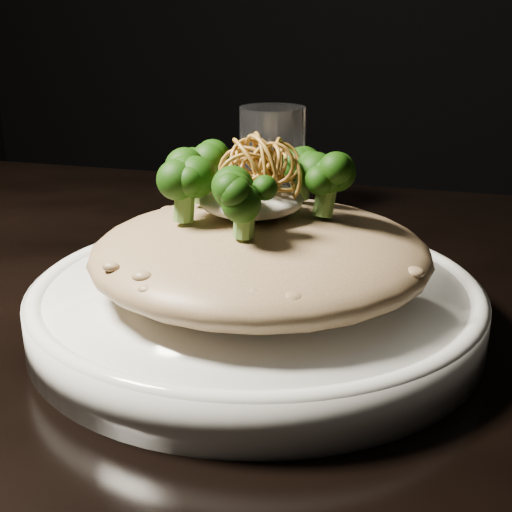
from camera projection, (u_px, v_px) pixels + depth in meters
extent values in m
cube|color=black|center=(247.00, 324.00, 0.57)|extent=(1.10, 0.80, 0.04)
cylinder|color=black|center=(16.00, 419.00, 1.12)|extent=(0.05, 0.05, 0.71)
cylinder|color=white|center=(256.00, 307.00, 0.51)|extent=(0.32, 0.32, 0.03)
ellipsoid|color=brown|center=(260.00, 253.00, 0.49)|extent=(0.24, 0.24, 0.05)
ellipsoid|color=silver|center=(251.00, 200.00, 0.48)|extent=(0.07, 0.07, 0.02)
cylinder|color=white|center=(272.00, 165.00, 0.75)|extent=(0.07, 0.07, 0.12)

